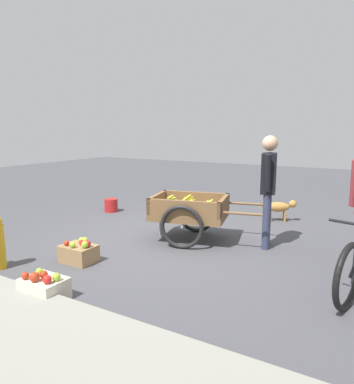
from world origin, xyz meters
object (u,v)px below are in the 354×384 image
(fruit_cart, at_px, (190,212))
(mixed_fruit_crate, at_px, (44,288))
(vendor_person, at_px, (268,181))
(plastic_bucket, at_px, (111,205))
(apple_crate, at_px, (79,252))
(dog, at_px, (280,207))

(fruit_cart, xyz_separation_m, mixed_fruit_crate, (0.33, 2.48, -0.31))
(vendor_person, relative_size, mixed_fruit_crate, 3.65)
(fruit_cart, relative_size, plastic_bucket, 6.50)
(plastic_bucket, relative_size, apple_crate, 0.62)
(apple_crate, bearing_deg, plastic_bucket, -57.63)
(vendor_person, bearing_deg, apple_crate, 43.79)
(fruit_cart, height_order, apple_crate, fruit_cart)
(plastic_bucket, bearing_deg, mixed_fruit_crate, 120.74)
(dog, bearing_deg, fruit_cart, 64.02)
(fruit_cart, bearing_deg, mixed_fruit_crate, 82.50)
(vendor_person, xyz_separation_m, mixed_fruit_crate, (1.44, 2.75, -0.83))
(fruit_cart, distance_m, vendor_person, 1.26)
(mixed_fruit_crate, bearing_deg, fruit_cart, -97.50)
(plastic_bucket, height_order, mixed_fruit_crate, mixed_fruit_crate)
(vendor_person, xyz_separation_m, plastic_bucket, (3.43, -0.60, -0.83))
(plastic_bucket, distance_m, apple_crate, 2.86)
(vendor_person, height_order, apple_crate, vendor_person)
(fruit_cart, bearing_deg, apple_crate, 63.11)
(vendor_person, distance_m, apple_crate, 2.76)
(apple_crate, bearing_deg, dog, -116.40)
(apple_crate, height_order, mixed_fruit_crate, mixed_fruit_crate)
(vendor_person, relative_size, dog, 2.62)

